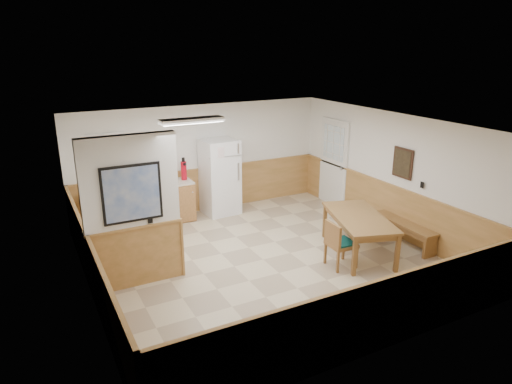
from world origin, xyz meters
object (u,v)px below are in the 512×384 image
refrigerator (220,177)px  soap_bottle (103,186)px  fire_extinguisher (184,170)px  dining_bench (404,227)px  dining_chair (337,241)px  dining_table (359,221)px

refrigerator → soap_bottle: (-2.58, 0.09, 0.13)m
soap_bottle → fire_extinguisher: bearing=-0.0°
dining_bench → fire_extinguisher: 4.81m
dining_bench → dining_chair: bearing=-172.8°
dining_table → soap_bottle: 5.19m
dining_bench → dining_chair: 1.80m
dining_bench → refrigerator: bearing=128.3°
refrigerator → dining_table: bearing=-69.8°
refrigerator → soap_bottle: refrigerator is taller
dining_chair → soap_bottle: soap_bottle is taller
refrigerator → dining_table: 3.52m
dining_table → dining_chair: bearing=-140.5°
dining_bench → fire_extinguisher: (-3.33, 3.37, 0.78)m
soap_bottle → dining_bench: bearing=-33.6°
dining_table → dining_bench: size_ratio=1.32×
fire_extinguisher → soap_bottle: size_ratio=2.50×
dining_table → refrigerator: bearing=132.3°
refrigerator → dining_chair: bearing=-81.8°
dining_table → dining_chair: dining_chair is taller
dining_table → soap_bottle: (-4.00, 3.30, 0.34)m
fire_extinguisher → soap_bottle: fire_extinguisher is taller
dining_table → dining_chair: 0.76m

